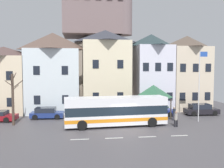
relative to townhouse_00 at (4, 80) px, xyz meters
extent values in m
cube|color=#504C51|center=(14.57, -12.49, -4.50)|extent=(40.00, 60.00, 0.06)
cube|color=silver|center=(10.07, -14.68, -4.46)|extent=(1.60, 0.20, 0.01)
cube|color=silver|center=(13.07, -14.68, -4.46)|extent=(1.60, 0.20, 0.01)
cube|color=silver|center=(16.07, -14.68, -4.46)|extent=(1.60, 0.20, 0.01)
cube|color=silver|center=(19.07, -14.68, -4.46)|extent=(1.60, 0.20, 0.01)
cube|color=beige|center=(0.00, 0.00, -0.66)|extent=(6.30, 6.99, 7.61)
pyramid|color=brown|center=(0.00, 0.00, 3.80)|extent=(6.30, 6.99, 1.33)
cube|color=black|center=(1.58, -3.52, -2.65)|extent=(0.80, 0.06, 1.10)
cube|color=black|center=(1.58, -3.52, 0.66)|extent=(0.80, 0.06, 1.10)
cube|color=silver|center=(6.59, -0.38, -0.19)|extent=(6.99, 6.23, 8.56)
pyramid|color=brown|center=(6.59, -0.38, 5.24)|extent=(6.99, 6.23, 2.30)
cube|color=black|center=(4.84, -3.52, -2.42)|extent=(0.80, 0.06, 1.10)
cube|color=black|center=(8.34, -3.52, -2.42)|extent=(0.80, 0.06, 1.10)
cube|color=black|center=(4.84, -3.52, 1.30)|extent=(0.80, 0.06, 1.10)
cube|color=black|center=(8.34, -3.52, 1.30)|extent=(0.80, 0.06, 1.10)
cube|color=beige|center=(13.87, -0.26, 0.39)|extent=(6.43, 6.47, 9.72)
pyramid|color=#363741|center=(13.87, -0.26, 6.08)|extent=(6.43, 6.47, 1.64)
cube|color=black|center=(12.26, -3.52, -2.14)|extent=(0.80, 0.06, 1.10)
cube|color=black|center=(15.47, -3.52, -2.14)|extent=(0.80, 0.06, 1.10)
cube|color=black|center=(12.26, -3.52, 2.09)|extent=(0.80, 0.06, 1.10)
cube|color=black|center=(15.47, -3.52, 2.09)|extent=(0.80, 0.06, 1.10)
cube|color=silver|center=(20.58, -0.17, 0.13)|extent=(5.00, 6.64, 9.19)
pyramid|color=#2C3D40|center=(20.58, -0.17, 5.58)|extent=(5.00, 6.64, 1.73)
cube|color=black|center=(18.91, -3.52, -2.27)|extent=(0.80, 0.06, 1.10)
cube|color=black|center=(20.58, -3.52, -2.27)|extent=(0.80, 0.06, 1.10)
cube|color=black|center=(22.25, -3.52, -2.27)|extent=(0.80, 0.06, 1.10)
cube|color=black|center=(18.91, -3.52, 1.72)|extent=(0.80, 0.06, 1.10)
cube|color=black|center=(20.58, -3.52, 1.72)|extent=(0.80, 0.06, 1.10)
cube|color=black|center=(22.25, -3.52, 1.72)|extent=(0.80, 0.06, 1.10)
cube|color=beige|center=(25.87, -0.59, 0.04)|extent=(5.43, 5.79, 9.03)
pyramid|color=brown|center=(25.87, -0.59, 5.40)|extent=(5.43, 5.79, 1.68)
cube|color=black|center=(24.06, -3.52, -2.31)|extent=(0.80, 0.06, 1.10)
cube|color=black|center=(25.87, -3.52, -2.31)|extent=(0.80, 0.06, 1.10)
cube|color=black|center=(27.68, -3.52, -2.31)|extent=(0.80, 0.06, 1.10)
cube|color=black|center=(24.06, -3.52, 1.61)|extent=(0.80, 0.06, 1.10)
cube|color=black|center=(25.87, -3.52, 1.61)|extent=(0.80, 0.06, 1.10)
cube|color=black|center=(27.68, -3.52, 1.61)|extent=(0.80, 0.06, 1.10)
cone|color=#665B4F|center=(12.89, 18.58, 2.37)|extent=(41.06, 41.06, 13.67)
cube|color=slate|center=(12.89, 18.58, 11.33)|extent=(11.59, 11.59, 6.44)
cylinder|color=slate|center=(18.69, 15.68, 11.96)|extent=(4.71, 4.71, 7.70)
cube|color=white|center=(13.87, -10.21, -3.68)|extent=(10.76, 3.08, 1.07)
cube|color=orange|center=(13.87, -10.21, -3.63)|extent=(10.78, 3.10, 0.36)
cube|color=#19232D|center=(13.87, -10.21, -2.70)|extent=(10.66, 3.03, 0.90)
cube|color=white|center=(13.87, -10.21, -1.83)|extent=(10.76, 3.08, 0.84)
cube|color=#19232D|center=(19.20, -9.87, -2.70)|extent=(0.19, 2.02, 0.86)
cylinder|color=black|center=(17.41, -8.83, -3.97)|extent=(1.02, 0.34, 1.00)
cylinder|color=black|center=(17.55, -11.13, -3.97)|extent=(1.02, 0.34, 1.00)
cylinder|color=black|center=(10.19, -9.29, -3.97)|extent=(1.02, 0.34, 1.00)
cylinder|color=black|center=(10.34, -11.59, -3.97)|extent=(1.02, 0.34, 1.00)
cylinder|color=#473D33|center=(17.52, -4.48, -3.27)|extent=(0.14, 0.14, 2.40)
cylinder|color=#473D33|center=(20.82, -4.48, -3.27)|extent=(0.14, 0.14, 2.40)
cylinder|color=#473D33|center=(17.52, -7.78, -3.27)|extent=(0.14, 0.14, 2.40)
cylinder|color=#473D33|center=(20.82, -7.78, -3.27)|extent=(0.14, 0.14, 2.40)
pyramid|color=#306547|center=(19.17, -6.13, -1.27)|extent=(3.60, 3.60, 1.59)
cube|color=black|center=(25.81, -5.51, -3.97)|extent=(4.26, 1.99, 0.63)
cube|color=#1E232D|center=(25.60, -5.50, -3.36)|extent=(2.57, 1.71, 0.60)
cylinder|color=black|center=(27.22, -4.67, -4.15)|extent=(0.65, 0.22, 0.64)
cylinder|color=black|center=(27.17, -6.44, -4.15)|extent=(0.65, 0.22, 0.64)
cylinder|color=black|center=(24.45, -4.57, -4.15)|extent=(0.65, 0.22, 0.64)
cylinder|color=black|center=(24.39, -6.35, -4.15)|extent=(0.65, 0.22, 0.64)
cube|color=navy|center=(6.27, -5.24, -4.00)|extent=(3.99, 1.98, 0.58)
cube|color=#1E232D|center=(6.08, -5.22, -3.42)|extent=(2.42, 1.68, 0.56)
cylinder|color=black|center=(7.60, -4.47, -4.15)|extent=(0.65, 0.24, 0.64)
cylinder|color=black|center=(7.51, -6.15, -4.15)|extent=(0.65, 0.24, 0.64)
cylinder|color=black|center=(5.04, -4.32, -4.15)|extent=(0.65, 0.24, 0.64)
cylinder|color=black|center=(4.94, -6.00, -4.15)|extent=(0.65, 0.24, 0.64)
cube|color=navy|center=(20.01, -5.51, -3.97)|extent=(3.94, 2.06, 0.63)
cube|color=#1E232D|center=(19.82, -5.49, -3.41)|extent=(2.40, 1.74, 0.49)
cylinder|color=black|center=(21.33, -4.73, -4.15)|extent=(0.65, 0.24, 0.64)
cylinder|color=black|center=(21.21, -6.45, -4.15)|extent=(0.65, 0.24, 0.64)
cylinder|color=black|center=(18.81, -4.56, -4.15)|extent=(0.65, 0.24, 0.64)
cylinder|color=black|center=(18.69, -6.28, -4.15)|extent=(0.65, 0.24, 0.64)
cylinder|color=black|center=(2.29, -5.36, -4.15)|extent=(0.66, 0.29, 0.64)
cylinder|color=black|center=(2.04, -7.14, -4.15)|extent=(0.66, 0.29, 0.64)
cylinder|color=black|center=(20.12, -11.43, -4.08)|extent=(0.17, 0.17, 0.77)
cylinder|color=black|center=(19.93, -11.36, -4.08)|extent=(0.17, 0.17, 0.77)
cylinder|color=gray|center=(20.03, -11.40, -3.42)|extent=(0.32, 0.32, 0.67)
sphere|color=#9E7A60|center=(20.03, -11.40, -2.97)|extent=(0.24, 0.24, 0.24)
cylinder|color=#2D2D38|center=(20.89, -8.43, -4.05)|extent=(0.14, 0.14, 0.83)
cylinder|color=#2D2D38|center=(21.09, -8.39, -4.05)|extent=(0.14, 0.14, 0.83)
cylinder|color=#232B38|center=(20.99, -8.41, -3.41)|extent=(0.32, 0.32, 0.56)
sphere|color=#9E7A60|center=(20.99, -8.41, -3.02)|extent=(0.23, 0.23, 0.23)
cube|color=#33473D|center=(21.32, -3.92, -4.02)|extent=(1.56, 0.45, 0.08)
cube|color=#33473D|center=(21.32, -3.70, -3.80)|extent=(1.56, 0.06, 0.40)
cube|color=#2D2D33|center=(20.62, -3.92, -4.24)|extent=(0.08, 0.36, 0.45)
cube|color=#2D2D33|center=(22.02, -3.92, -4.24)|extent=(0.08, 0.36, 0.45)
cylinder|color=silver|center=(23.52, -9.31, -0.48)|extent=(0.10, 0.10, 7.98)
cube|color=#264CA5|center=(23.97, -9.31, 3.16)|extent=(0.90, 0.03, 0.56)
cylinder|color=#47382D|center=(3.11, -8.42, -1.72)|extent=(0.26, 0.26, 5.49)
cylinder|color=#47382D|center=(3.62, -8.30, -0.10)|extent=(1.10, 0.34, 0.91)
cylinder|color=#47382D|center=(3.23, -8.09, 0.71)|extent=(0.34, 0.74, 0.82)
cylinder|color=#47382D|center=(3.12, -8.98, 0.30)|extent=(0.09, 1.17, 1.14)
cylinder|color=#47382D|center=(2.71, -8.33, 0.02)|extent=(0.87, 0.26, 0.64)
cylinder|color=#47382D|center=(3.35, -8.09, -0.46)|extent=(0.57, 0.73, 0.58)
camera|label=1|loc=(9.98, -36.44, 1.84)|focal=40.96mm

